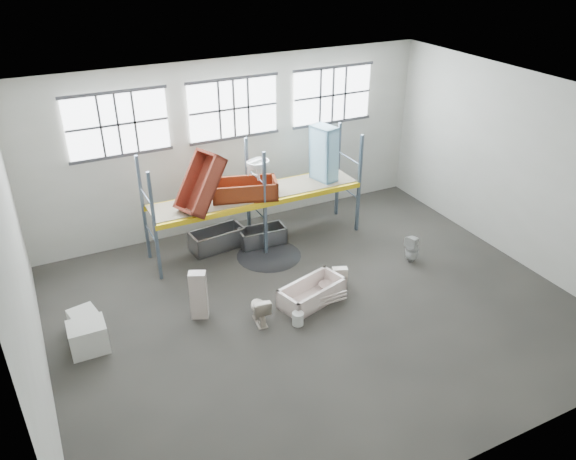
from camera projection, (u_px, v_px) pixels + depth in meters
floor at (316, 309)px, 13.47m from camera, size 12.00×10.00×0.10m
ceiling at (322, 101)px, 11.03m from camera, size 12.00×10.00×0.10m
wall_back at (234, 145)px, 16.23m from camera, size 12.00×0.10×5.00m
wall_front at (484, 354)px, 8.28m from camera, size 12.00×0.10×5.00m
wall_left at (20, 284)px, 9.90m from camera, size 0.10×10.00×5.00m
wall_right at (520, 169)px, 14.61m from camera, size 0.10×10.00×5.00m
window_left at (118, 124)px, 14.37m from camera, size 2.60×0.04×1.60m
window_mid at (234, 108)px, 15.61m from camera, size 2.60×0.04×1.60m
window_right at (332, 95)px, 16.86m from camera, size 2.60×0.04×1.60m
rack_upright_la at (155, 228)px, 13.84m from camera, size 0.08×0.08×3.00m
rack_upright_lb at (143, 209)px, 14.79m from camera, size 0.08×0.08×3.00m
rack_upright_ma at (265, 204)px, 15.01m from camera, size 0.08×0.08×3.00m
rack_upright_mb at (248, 188)px, 15.96m from camera, size 0.08×0.08×3.00m
rack_upright_ra at (359, 184)px, 16.18m from camera, size 0.08×0.08×3.00m
rack_upright_rb at (338, 170)px, 17.13m from camera, size 0.08×0.08×3.00m
rack_beam_front at (265, 204)px, 15.01m from camera, size 6.00×0.10×0.14m
rack_beam_back at (248, 188)px, 15.96m from camera, size 6.00×0.10×0.14m
shelf_deck at (256, 193)px, 15.45m from camera, size 5.90×1.10×0.03m
wet_patch at (269, 256)px, 15.57m from camera, size 1.80×1.80×0.00m
bathtub_beige at (312, 293)px, 13.57m from camera, size 1.81×1.21×0.49m
cistern_spare at (340, 274)px, 14.23m from camera, size 0.42×0.30×0.36m
sink_in_tub at (327, 286)px, 13.96m from camera, size 0.56×0.56×0.15m
toilet_beige at (259, 309)px, 12.80m from camera, size 0.48×0.75×0.72m
cistern_tall at (199, 295)px, 12.86m from camera, size 0.46×0.39×1.21m
toilet_white at (412, 249)px, 15.15m from camera, size 0.46×0.45×0.78m
steel_tub_left at (217, 239)px, 15.85m from camera, size 1.58×0.87×0.55m
steel_tub_right at (262, 236)px, 16.07m from camera, size 1.37×0.70×0.49m
rust_tub_flat at (244, 189)px, 15.11m from camera, size 1.92×1.28×0.49m
rust_tub_tilted at (200, 183)px, 14.28m from camera, size 1.53×1.23×1.62m
sink_on_shelf at (258, 179)px, 15.02m from camera, size 0.79×0.70×0.57m
blue_tub_upright at (324, 154)px, 15.88m from camera, size 0.68×0.86×1.63m
bucket at (298, 319)px, 12.81m from camera, size 0.29×0.29×0.31m
carton_near at (88, 337)px, 11.97m from camera, size 0.79×0.68×0.67m
carton_far at (84, 320)px, 12.63m from camera, size 0.68×0.68×0.48m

